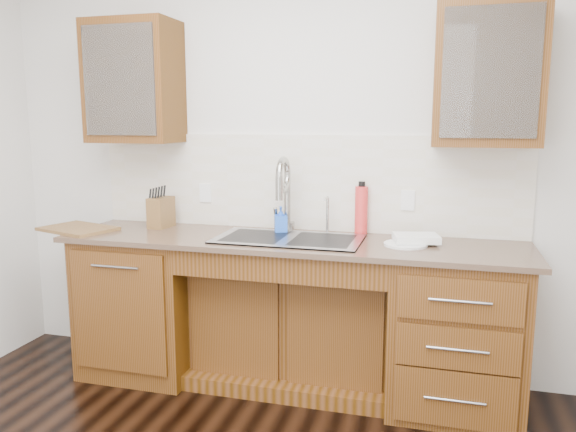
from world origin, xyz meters
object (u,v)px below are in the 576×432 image
(soap_bottle, at_px, (281,220))
(plate, at_px, (406,244))
(cutting_board, at_px, (78,229))
(water_bottle, at_px, (361,210))
(knife_block, at_px, (161,212))

(soap_bottle, bearing_deg, plate, -32.55)
(plate, relative_size, cutting_board, 0.54)
(cutting_board, bearing_deg, plate, 2.89)
(soap_bottle, relative_size, plate, 0.69)
(water_bottle, distance_m, plate, 0.41)
(soap_bottle, distance_m, plate, 0.78)
(water_bottle, distance_m, cutting_board, 1.77)
(water_bottle, xyz_separation_m, plate, (0.28, -0.26, -0.14))
(soap_bottle, bearing_deg, knife_block, 160.36)
(plate, xyz_separation_m, cutting_board, (-2.01, -0.10, 0.00))
(plate, bearing_deg, water_bottle, 137.51)
(knife_block, height_order, cutting_board, knife_block)
(soap_bottle, height_order, water_bottle, water_bottle)
(water_bottle, distance_m, knife_block, 1.28)
(water_bottle, height_order, cutting_board, water_bottle)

